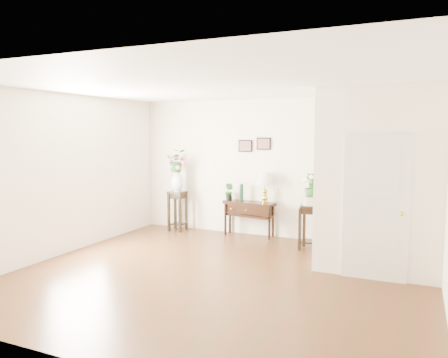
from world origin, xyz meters
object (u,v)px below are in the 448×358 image
Objects in this scene: table_lamp at (265,185)px; plant_stand_a at (178,211)px; console_table at (249,219)px; plant_stand_b at (311,227)px.

plant_stand_a is at bearing -175.44° from table_lamp.
table_lamp is (0.34, 0.00, 0.71)m from console_table.
plant_stand_b is at bearing -6.97° from plant_stand_a.
console_table is 1.25× the size of plant_stand_a.
table_lamp is at bearing 4.56° from plant_stand_a.
plant_stand_a is at bearing -164.94° from console_table.
plant_stand_a is (-1.94, -0.15, -0.64)m from table_lamp.
plant_stand_a reaches higher than plant_stand_b.
table_lamp is at bearing 9.54° from console_table.
plant_stand_b reaches higher than console_table.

